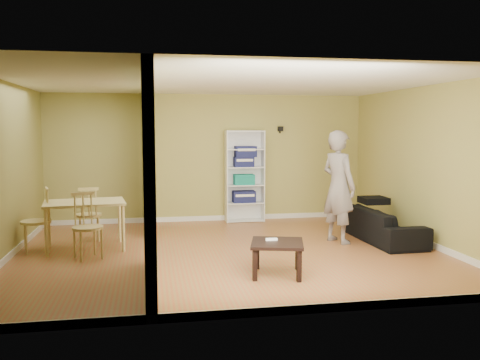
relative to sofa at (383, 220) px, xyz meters
name	(u,v)px	position (x,y,z in m)	size (l,w,h in m)	color
room_shell	(229,169)	(-2.70, -0.34, 0.94)	(6.50, 6.50, 6.50)	#A54D2D
partition	(150,170)	(-3.90, -0.34, 0.94)	(0.22, 5.50, 2.60)	#A4A14E
wall_speaker	(280,129)	(-1.20, 2.35, 1.54)	(0.10, 0.10, 0.10)	black
sofa	(383,220)	(0.00, 0.00, 0.00)	(0.81, 1.89, 0.72)	black
person	(339,177)	(-0.80, 0.02, 0.74)	(0.63, 0.80, 2.20)	slate
bookshelf	(244,176)	(-1.99, 2.26, 0.57)	(0.79, 0.34, 1.87)	white
paper_box_navy_a	(244,197)	(-2.00, 2.21, 0.15)	(0.46, 0.30, 0.23)	navy
paper_box_teal	(244,179)	(-2.00, 2.21, 0.51)	(0.41, 0.27, 0.21)	#0C5E5D
paper_box_navy_b	(244,162)	(-2.00, 2.21, 0.87)	(0.40, 0.26, 0.20)	navy
paper_box_navy_c	(245,151)	(-1.97, 2.21, 1.10)	(0.43, 0.28, 0.22)	navy
coffee_table	(277,247)	(-2.28, -1.68, 0.01)	(0.66, 0.66, 0.44)	black
game_controller	(271,239)	(-2.34, -1.58, 0.10)	(0.15, 0.04, 0.03)	white
dining_table	(85,206)	(-4.92, 0.26, 0.32)	(1.22, 0.81, 0.76)	tan
chair_left	(36,220)	(-5.65, 0.23, 0.14)	(0.46, 0.46, 1.00)	#DBBE72
chair_near	(88,226)	(-4.81, -0.36, 0.13)	(0.45, 0.45, 0.98)	tan
chair_far	(89,213)	(-4.94, 0.91, 0.10)	(0.43, 0.43, 0.93)	tan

